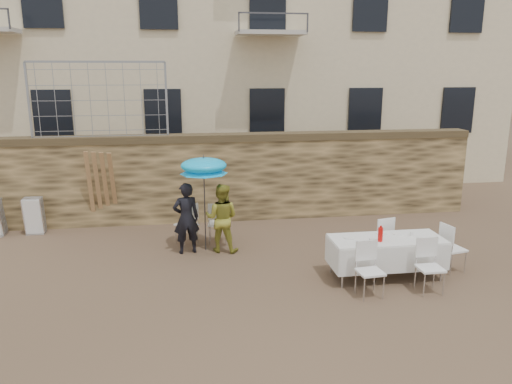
{
  "coord_description": "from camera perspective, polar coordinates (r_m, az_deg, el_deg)",
  "views": [
    {
      "loc": [
        -1.04,
        -7.55,
        3.85
      ],
      "look_at": [
        0.4,
        2.2,
        1.4
      ],
      "focal_mm": 35.0,
      "sensor_mm": 36.0,
      "label": 1
    }
  ],
  "objects": [
    {
      "name": "banquet_table",
      "position": [
        9.65,
        14.74,
        -5.37
      ],
      "size": [
        2.1,
        0.85,
        0.78
      ],
      "color": "silver",
      "rests_on": "ground"
    },
    {
      "name": "chair_stack_right",
      "position": [
        13.05,
        -23.88,
        -2.32
      ],
      "size": [
        0.46,
        0.4,
        0.92
      ],
      "primitive_type": null,
      "color": "white",
      "rests_on": "ground"
    },
    {
      "name": "umbrella",
      "position": [
        10.5,
        -5.99,
        2.69
      ],
      "size": [
        1.01,
        1.01,
        1.92
      ],
      "color": "#3F3F44",
      "rests_on": "ground"
    },
    {
      "name": "chain_link_fence",
      "position": [
        12.72,
        -17.52,
        9.95
      ],
      "size": [
        3.2,
        0.06,
        1.8
      ],
      "primitive_type": null,
      "color": "gray",
      "rests_on": "stone_wall"
    },
    {
      "name": "ground",
      "position": [
        8.54,
        -0.51,
        -12.84
      ],
      "size": [
        80.0,
        80.0,
        0.0
      ],
      "primitive_type": "plane",
      "color": "brown",
      "rests_on": "ground"
    },
    {
      "name": "table_chair_back",
      "position": [
        10.5,
        13.97,
        -5.18
      ],
      "size": [
        0.57,
        0.57,
        0.96
      ],
      "primitive_type": null,
      "rotation": [
        0.0,
        0.0,
        3.36
      ],
      "color": "white",
      "rests_on": "ground"
    },
    {
      "name": "man_suit",
      "position": [
        10.65,
        -7.98,
        -2.99
      ],
      "size": [
        0.62,
        0.47,
        1.54
      ],
      "primitive_type": "imported",
      "rotation": [
        0.0,
        0.0,
        3.33
      ],
      "color": "black",
      "rests_on": "ground"
    },
    {
      "name": "wood_planks",
      "position": [
        12.64,
        -17.05,
        0.31
      ],
      "size": [
        0.7,
        0.2,
        2.0
      ],
      "primitive_type": null,
      "color": "#A37749",
      "rests_on": "ground"
    },
    {
      "name": "soda_bottle",
      "position": [
        9.39,
        14.03,
        -4.75
      ],
      "size": [
        0.09,
        0.09,
        0.26
      ],
      "primitive_type": "cylinder",
      "color": "red",
      "rests_on": "banquet_table"
    },
    {
      "name": "table_chair_side",
      "position": [
        10.43,
        21.57,
        -5.91
      ],
      "size": [
        0.57,
        0.57,
        0.96
      ],
      "primitive_type": null,
      "rotation": [
        0.0,
        0.0,
        1.77
      ],
      "color": "white",
      "rests_on": "ground"
    },
    {
      "name": "woman_dress",
      "position": [
        10.69,
        -3.95,
        -2.98
      ],
      "size": [
        0.86,
        0.76,
        1.48
      ],
      "primitive_type": "imported",
      "rotation": [
        0.0,
        0.0,
        2.82
      ],
      "color": "gold",
      "rests_on": "ground"
    },
    {
      "name": "couple_chair_left",
      "position": [
        11.26,
        -7.96,
        -3.59
      ],
      "size": [
        0.66,
        0.66,
        0.96
      ],
      "primitive_type": null,
      "rotation": [
        0.0,
        0.0,
        3.7
      ],
      "color": "white",
      "rests_on": "ground"
    },
    {
      "name": "table_chair_front_right",
      "position": [
        9.31,
        19.3,
        -8.07
      ],
      "size": [
        0.48,
        0.48,
        0.96
      ],
      "primitive_type": null,
      "rotation": [
        0.0,
        0.0,
        0.01
      ],
      "color": "white",
      "rests_on": "ground"
    },
    {
      "name": "stone_wall",
      "position": [
        12.89,
        -3.58,
        1.61
      ],
      "size": [
        13.0,
        0.5,
        2.2
      ],
      "primitive_type": "cube",
      "color": "brown",
      "rests_on": "ground"
    },
    {
      "name": "table_chair_front_left",
      "position": [
        8.87,
        12.92,
        -8.73
      ],
      "size": [
        0.52,
        0.52,
        0.96
      ],
      "primitive_type": null,
      "rotation": [
        0.0,
        0.0,
        0.1
      ],
      "color": "white",
      "rests_on": "ground"
    },
    {
      "name": "couple_chair_right",
      "position": [
        11.28,
        -4.4,
        -3.46
      ],
      "size": [
        0.54,
        0.54,
        0.96
      ],
      "primitive_type": null,
      "rotation": [
        0.0,
        0.0,
        3.02
      ],
      "color": "white",
      "rests_on": "ground"
    }
  ]
}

